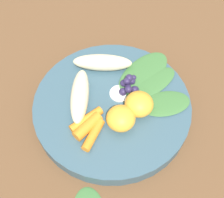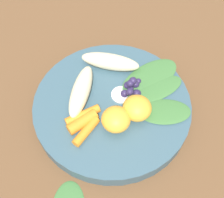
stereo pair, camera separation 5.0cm
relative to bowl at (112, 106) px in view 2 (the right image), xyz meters
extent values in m
plane|color=brown|center=(0.00, 0.00, -0.01)|extent=(2.40, 2.40, 0.00)
cylinder|color=#385666|center=(0.00, 0.00, 0.00)|extent=(0.29, 0.29, 0.03)
ellipsoid|color=beige|center=(0.03, 0.05, 0.03)|extent=(0.12, 0.08, 0.03)
ellipsoid|color=beige|center=(0.08, -0.02, 0.03)|extent=(0.09, 0.11, 0.03)
ellipsoid|color=#F4A833|center=(-0.04, -0.03, 0.03)|extent=(0.05, 0.05, 0.04)
ellipsoid|color=#F4A833|center=(-0.05, 0.01, 0.03)|extent=(0.05, 0.05, 0.04)
cylinder|color=orange|center=(-0.02, 0.06, 0.02)|extent=(0.03, 0.06, 0.02)
cylinder|color=orange|center=(-0.03, 0.06, 0.02)|extent=(0.04, 0.06, 0.02)
cylinder|color=orange|center=(-0.05, 0.06, 0.02)|extent=(0.05, 0.06, 0.02)
sphere|color=#2D234C|center=(0.01, -0.03, 0.02)|extent=(0.01, 0.01, 0.01)
sphere|color=#2D234C|center=(0.02, -0.04, 0.02)|extent=(0.01, 0.01, 0.01)
sphere|color=#2D234C|center=(0.01, -0.04, 0.02)|extent=(0.01, 0.01, 0.01)
sphere|color=#2D234C|center=(0.00, -0.05, 0.02)|extent=(0.01, 0.01, 0.01)
sphere|color=#2D234C|center=(0.02, -0.05, 0.03)|extent=(0.01, 0.01, 0.01)
sphere|color=#2D234C|center=(0.02, -0.04, 0.03)|extent=(0.01, 0.01, 0.01)
sphere|color=#2D234C|center=(0.02, -0.05, 0.02)|extent=(0.01, 0.01, 0.01)
sphere|color=#2D234C|center=(0.03, -0.06, 0.02)|extent=(0.01, 0.01, 0.01)
sphere|color=#2D234C|center=(0.00, -0.03, 0.03)|extent=(0.01, 0.01, 0.01)
sphere|color=#2D234C|center=(0.00, -0.05, 0.02)|extent=(0.01, 0.01, 0.01)
cylinder|color=white|center=(0.01, -0.02, 0.02)|extent=(0.04, 0.04, 0.00)
ellipsoid|color=#3D7038|center=(-0.05, -0.08, 0.02)|extent=(0.08, 0.10, 0.01)
ellipsoid|color=#3D7038|center=(0.00, -0.08, 0.02)|extent=(0.07, 0.12, 0.01)
ellipsoid|color=#3D7038|center=(0.03, -0.09, 0.02)|extent=(0.10, 0.14, 0.01)
camera|label=1|loc=(-0.25, 0.13, 0.45)|focal=45.28mm
camera|label=2|loc=(-0.27, 0.08, 0.45)|focal=45.28mm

